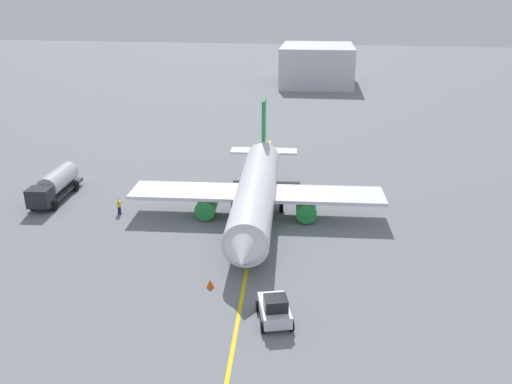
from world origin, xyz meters
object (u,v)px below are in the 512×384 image
at_px(refueling_worker, 119,207).
at_px(safety_cone_nose, 210,284).
at_px(airplane, 256,192).
at_px(pushback_tug, 275,309).
at_px(fuel_tanker, 55,185).

relative_size(refueling_worker, safety_cone_nose, 2.40).
bearing_deg(safety_cone_nose, refueling_worker, -134.02).
bearing_deg(airplane, pushback_tug, 13.39).
relative_size(fuel_tanker, pushback_tug, 2.46).
relative_size(airplane, fuel_tanker, 3.22).
bearing_deg(fuel_tanker, refueling_worker, 71.94).
distance_m(airplane, pushback_tug, 18.54).
relative_size(airplane, pushback_tug, 7.91).
xyz_separation_m(refueling_worker, safety_cone_nose, (12.77, 13.22, -0.47)).
distance_m(airplane, fuel_tanker, 23.57).
height_order(airplane, fuel_tanker, airplane).
xyz_separation_m(fuel_tanker, safety_cone_nose, (15.67, 22.11, -1.36)).
bearing_deg(pushback_tug, fuel_tanker, -124.80).
distance_m(pushback_tug, safety_cone_nose, 6.77).
bearing_deg(refueling_worker, fuel_tanker, -108.06).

